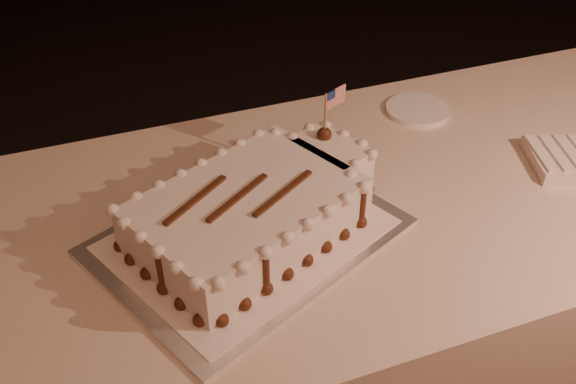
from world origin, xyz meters
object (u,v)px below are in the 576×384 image
object	(u,v)px
cake_board	(248,236)
side_plate	(418,110)
banquet_table	(371,311)
sheet_cake	(258,207)

from	to	relation	value
cake_board	side_plate	bearing A→B (deg)	4.92
banquet_table	side_plate	size ratio (longest dim) A/B	15.59
banquet_table	side_plate	bearing A→B (deg)	48.87
banquet_table	cake_board	xyz separation A→B (m)	(-0.31, -0.05, 0.38)
banquet_table	side_plate	xyz separation A→B (m)	(0.21, 0.24, 0.38)
banquet_table	sheet_cake	distance (m)	0.52
cake_board	sheet_cake	world-z (taller)	sheet_cake
sheet_cake	side_plate	size ratio (longest dim) A/B	3.37
sheet_cake	side_plate	world-z (taller)	sheet_cake
cake_board	banquet_table	bearing A→B (deg)	-15.64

